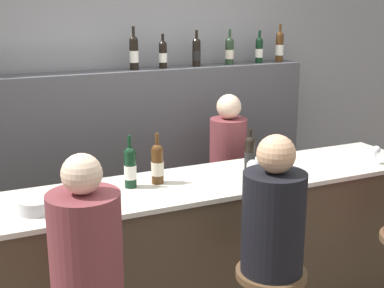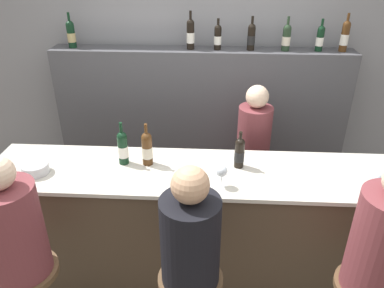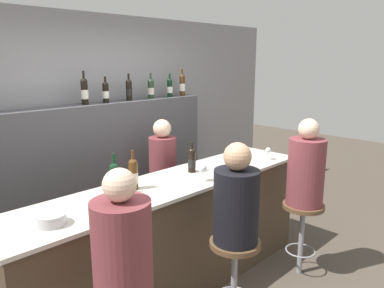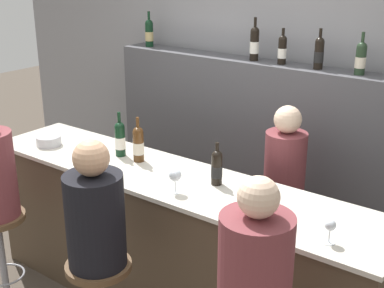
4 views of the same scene
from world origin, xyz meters
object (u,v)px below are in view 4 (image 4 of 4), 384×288
object	(u,v)px
guest_seated_middle	(95,213)
bar_stool_middle	(100,286)
wine_bottle_counter_0	(120,139)
metal_bowl	(49,141)
wine_bottle_counter_2	(217,167)
wine_bottle_backbar_3	(319,53)
wine_bottle_backbar_1	(254,43)
wine_bottle_backbar_2	(282,49)
wine_bottle_backbar_0	(149,33)
wine_bottle_backbar_4	(361,58)
guest_seated_right	(255,272)
wine_bottle_counter_1	(138,144)
wine_glass_0	(175,176)
bartender	(282,208)
wine_glass_1	(330,227)

from	to	relation	value
guest_seated_middle	bar_stool_middle	bearing A→B (deg)	180.00
bar_stool_middle	wine_bottle_counter_0	bearing A→B (deg)	125.15
metal_bowl	wine_bottle_counter_2	bearing A→B (deg)	6.78
wine_bottle_backbar_3	metal_bowl	world-z (taller)	wine_bottle_backbar_3
wine_bottle_backbar_1	wine_bottle_backbar_2	world-z (taller)	wine_bottle_backbar_1
guest_seated_middle	wine_bottle_backbar_0	bearing A→B (deg)	122.95
wine_bottle_backbar_0	wine_bottle_backbar_2	distance (m)	1.39
wine_bottle_backbar_4	guest_seated_right	xyz separation A→B (m)	(0.29, -1.93, -0.67)
wine_bottle_counter_1	wine_bottle_counter_2	size ratio (longest dim) A/B	1.15
wine_bottle_counter_0	guest_seated_right	distance (m)	1.79
wine_bottle_backbar_4	guest_seated_middle	distance (m)	2.19
wine_bottle_counter_2	wine_glass_0	distance (m)	0.29
bartender	wine_bottle_counter_1	bearing A→B (deg)	-143.79
metal_bowl	wine_bottle_counter_0	bearing A→B (deg)	16.07
wine_bottle_counter_1	guest_seated_right	size ratio (longest dim) A/B	0.39
wine_bottle_backbar_0	wine_bottle_counter_1	bearing A→B (deg)	-52.49
wine_bottle_counter_2	wine_bottle_backbar_3	distance (m)	1.30
wine_bottle_counter_0	guest_seated_right	bearing A→B (deg)	-25.86
wine_bottle_backbar_2	wine_glass_1	distance (m)	1.87
wine_bottle_backbar_0	bartender	bearing A→B (deg)	-16.88
wine_glass_0	bar_stool_middle	xyz separation A→B (m)	(-0.18, -0.52, -0.59)
wine_bottle_counter_0	guest_seated_right	size ratio (longest dim) A/B	0.40
bar_stool_middle	metal_bowl	bearing A→B (deg)	152.33
wine_bottle_counter_0	wine_bottle_backbar_2	xyz separation A→B (m)	(0.69, 1.15, 0.57)
wine_glass_1	wine_bottle_counter_2	bearing A→B (deg)	163.51
guest_seated_right	bartender	size ratio (longest dim) A/B	0.57
bartender	wine_glass_1	bearing A→B (deg)	-51.13
wine_bottle_backbar_2	bar_stool_middle	bearing A→B (deg)	-94.08
wine_bottle_backbar_3	bartender	world-z (taller)	wine_bottle_backbar_3
wine_bottle_backbar_3	guest_seated_middle	distance (m)	2.10
wine_bottle_counter_0	bar_stool_middle	distance (m)	1.13
wine_glass_0	guest_seated_right	world-z (taller)	guest_seated_right
wine_bottle_backbar_1	wine_bottle_backbar_4	distance (m)	0.89
wine_glass_1	wine_bottle_backbar_4	bearing A→B (deg)	106.90
wine_bottle_counter_0	guest_seated_middle	world-z (taller)	guest_seated_middle
wine_bottle_backbar_4	wine_bottle_backbar_0	bearing A→B (deg)	-180.00
guest_seated_middle	wine_bottle_backbar_2	bearing A→B (deg)	85.92
wine_bottle_counter_2	wine_bottle_backbar_0	world-z (taller)	wine_bottle_backbar_0
wine_bottle_backbar_1	bar_stool_middle	size ratio (longest dim) A/B	0.47
wine_bottle_backbar_3	bar_stool_middle	xyz separation A→B (m)	(-0.45, -1.93, -1.18)
wine_bottle_counter_2	bartender	size ratio (longest dim) A/B	0.20
wine_glass_1	guest_seated_middle	distance (m)	1.31
wine_bottle_counter_1	wine_bottle_backbar_1	world-z (taller)	wine_bottle_backbar_1
wine_bottle_counter_2	wine_glass_1	xyz separation A→B (m)	(0.89, -0.26, -0.03)
wine_bottle_backbar_4	wine_glass_0	world-z (taller)	wine_bottle_backbar_4
wine_bottle_counter_0	bar_stool_middle	xyz separation A→B (m)	(0.55, -0.78, -0.61)
wine_bottle_backbar_3	guest_seated_middle	world-z (taller)	wine_bottle_backbar_3
wine_bottle_backbar_0	bar_stool_middle	xyz separation A→B (m)	(1.25, -1.93, -1.19)
wine_bottle_backbar_1	wine_bottle_backbar_2	size ratio (longest dim) A/B	1.23
guest_seated_right	wine_glass_0	bearing A→B (deg)	149.62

